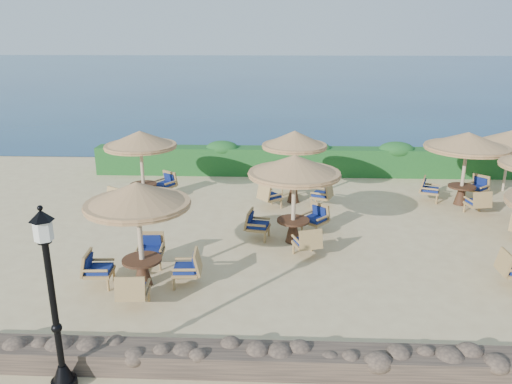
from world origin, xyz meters
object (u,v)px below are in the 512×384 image
(extra_parasol, at_px, (511,136))
(cafe_set_0, at_px, (139,219))
(cafe_set_1, at_px, (294,181))
(cafe_set_5, at_px, (466,152))
(cafe_set_4, at_px, (294,155))
(lamp_post, at_px, (54,309))
(cafe_set_3, at_px, (141,150))

(extra_parasol, xyz_separation_m, cafe_set_0, (-12.17, -8.25, -0.43))
(extra_parasol, height_order, cafe_set_1, cafe_set_1)
(cafe_set_5, bearing_deg, cafe_set_4, 179.92)
(lamp_post, relative_size, cafe_set_4, 1.21)
(cafe_set_5, bearing_deg, lamp_post, -135.22)
(cafe_set_4, bearing_deg, lamp_post, -112.73)
(cafe_set_1, relative_size, cafe_set_3, 1.02)
(extra_parasol, bearing_deg, cafe_set_4, -168.12)
(cafe_set_0, relative_size, cafe_set_4, 1.03)
(cafe_set_5, bearing_deg, cafe_set_0, -146.74)
(cafe_set_1, bearing_deg, extra_parasol, 32.75)
(cafe_set_4, bearing_deg, cafe_set_3, -177.52)
(cafe_set_0, distance_m, cafe_set_4, 7.56)
(cafe_set_1, height_order, cafe_set_3, same)
(cafe_set_4, xyz_separation_m, cafe_set_5, (6.03, -0.01, 0.16))
(extra_parasol, bearing_deg, cafe_set_3, -171.80)
(cafe_set_3, bearing_deg, cafe_set_0, -75.73)
(lamp_post, bearing_deg, extra_parasol, 43.60)
(cafe_set_3, bearing_deg, lamp_post, -83.36)
(cafe_set_0, xyz_separation_m, cafe_set_5, (9.90, 6.49, 0.20))
(extra_parasol, bearing_deg, cafe_set_1, -147.25)
(lamp_post, distance_m, cafe_set_5, 14.55)
(cafe_set_0, height_order, cafe_set_3, same)
(cafe_set_1, bearing_deg, lamp_post, -122.40)
(extra_parasol, xyz_separation_m, cafe_set_4, (-8.31, -1.75, -0.39))
(extra_parasol, height_order, cafe_set_4, cafe_set_4)
(lamp_post, height_order, cafe_set_5, lamp_post)
(cafe_set_1, xyz_separation_m, cafe_set_3, (-5.34, 3.44, 0.08))
(cafe_set_3, distance_m, cafe_set_4, 5.47)
(lamp_post, xyz_separation_m, cafe_set_4, (4.29, 10.25, 0.23))
(lamp_post, relative_size, cafe_set_5, 1.12)
(extra_parasol, xyz_separation_m, cafe_set_3, (-13.77, -1.98, -0.21))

